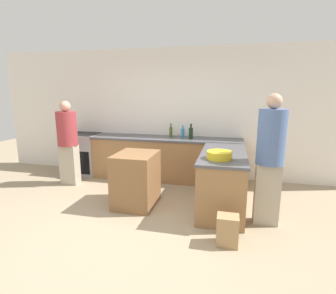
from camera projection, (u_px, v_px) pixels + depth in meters
name	position (u px, v px, depth m)	size (l,w,h in m)	color
ground_plane	(129.00, 227.00, 3.56)	(14.00, 14.00, 0.00)	tan
wall_back	(170.00, 114.00, 5.61)	(8.00, 0.06, 2.70)	white
counter_back	(166.00, 158.00, 5.46)	(3.09, 0.67, 0.89)	olive
counter_peninsula	(222.00, 180.00, 4.13)	(0.69, 1.61, 0.89)	olive
range_oven	(84.00, 153.00, 5.91)	(0.73, 0.62, 0.90)	#ADADB2
island_table	(136.00, 179.00, 4.20)	(0.62, 0.75, 0.86)	brown
mixing_bowl	(219.00, 155.00, 3.66)	(0.35, 0.35, 0.11)	yellow
wine_bottle_dark	(191.00, 133.00, 5.24)	(0.08, 0.08, 0.30)	black
olive_oil_bottle	(171.00, 132.00, 5.42)	(0.07, 0.07, 0.28)	#475B1E
dish_soap_bottle	(183.00, 133.00, 5.40)	(0.07, 0.07, 0.24)	#338CBF
person_by_range	(68.00, 140.00, 5.09)	(0.38, 0.38, 1.64)	#ADA38E
person_at_peninsula	(270.00, 156.00, 3.49)	(0.36, 0.36, 1.79)	#ADA38E
paper_bag	(227.00, 230.00, 3.12)	(0.26, 0.21, 0.37)	#A88456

